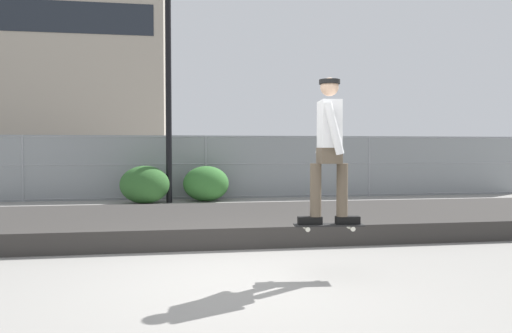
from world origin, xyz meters
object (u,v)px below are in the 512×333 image
Objects in this scene: skater at (329,142)px; parked_car_near at (134,167)px; parked_car_mid at (308,166)px; shrub_left at (145,185)px; shrub_center at (206,184)px; skateboard at (329,225)px; street_lamp at (168,27)px.

parked_car_near is (-3.28, 11.49, -0.71)m from skater.
parked_car_mid is 3.45× the size of shrub_left.
skater is 8.20m from shrub_center.
skateboard is 8.18m from shrub_left.
shrub_center is at bearing -56.45° from parked_car_near.
parked_car_mid is at bearing 76.02° from skateboard.
skateboard is 0.11× the size of street_lamp.
parked_car_near is 1.00× the size of parked_car_mid.
parked_car_mid is at bearing 76.02° from skater.
skateboard is 0.18× the size of parked_car_near.
shrub_left reaches higher than skateboard.
parked_car_mid is at bearing 36.52° from shrub_left.
shrub_center is at bearing -136.02° from parked_car_mid.
street_lamp is at bearing -168.57° from shrub_center.
shrub_left is at bearing -80.59° from parked_car_near.
parked_car_mid reaches higher than skateboard.
parked_car_near is 3.56× the size of shrub_center.
parked_car_mid reaches higher than shrub_left.
shrub_center is (-1.01, 8.07, -0.09)m from skateboard.
street_lamp is (-2.02, 7.86, 3.18)m from skater.
skater is 0.22× the size of street_lamp.
shrub_left is 1.68m from shrub_center.
street_lamp reaches higher than skater.
skater reaches higher than shrub_center.
skateboard is 0.96m from skater.
parked_car_mid reaches higher than shrub_center.
shrub_left is at bearing -143.48° from parked_car_mid.
shrub_left is (-5.62, -4.16, -0.33)m from parked_car_mid.
parked_car_near is at bearing 123.55° from shrub_center.
skater is at bearing -75.62° from street_lamp.
street_lamp is 7.49m from parked_car_mid.
skater is (0.00, 0.00, 0.96)m from skateboard.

